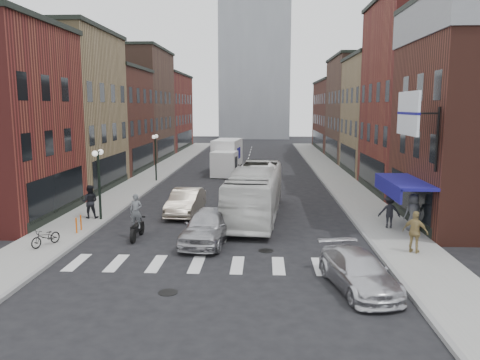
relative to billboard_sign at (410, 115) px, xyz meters
name	(u,v)px	position (x,y,z in m)	size (l,w,h in m)	color
ground	(224,244)	(-8.59, -0.50, -6.13)	(160.00, 160.00, 0.00)	black
sidewalk_left	(154,174)	(-17.09, 21.50, -6.06)	(3.00, 74.00, 0.15)	gray
sidewalk_right	(334,176)	(-0.09, 21.50, -6.06)	(3.00, 74.00, 0.15)	gray
curb_left	(170,175)	(-15.59, 21.50, -6.13)	(0.20, 74.00, 0.16)	gray
curb_right	(318,176)	(-1.59, 21.50, -6.13)	(0.20, 74.00, 0.16)	gray
crosswalk_stripes	(218,265)	(-8.59, -3.50, -6.13)	(12.00, 2.20, 0.01)	silver
bldg_left_mid_a	(45,111)	(-23.58, 13.50, 0.02)	(10.30, 10.20, 12.30)	olive
bldg_left_mid_b	(92,120)	(-23.58, 23.50, -0.98)	(10.30, 10.20, 10.30)	#4C231B
bldg_left_far_a	(125,105)	(-23.58, 34.50, 0.52)	(10.30, 12.20, 13.30)	#4B3025
bldg_left_far_b	(152,112)	(-23.58, 48.50, -0.48)	(10.30, 16.20, 11.30)	maroon
bldg_right_mid_a	(442,97)	(6.41, 13.50, 1.02)	(10.30, 10.20, 14.30)	maroon
bldg_right_mid_b	(402,115)	(6.41, 23.50, -0.48)	(10.30, 10.20, 11.30)	olive
bldg_right_far_a	(375,109)	(6.41, 34.50, 0.02)	(10.30, 12.20, 12.30)	#4B3025
bldg_right_far_b	(352,115)	(6.41, 48.50, -0.98)	(10.30, 16.20, 10.30)	#4C231B
awning_blue	(401,183)	(0.34, 2.00, -3.50)	(1.80, 5.00, 0.78)	navy
billboard_sign	(410,115)	(0.00, 0.00, 0.00)	(1.52, 3.00, 3.70)	black
distant_tower	(255,14)	(-8.59, 77.50, 18.87)	(14.00, 14.00, 50.00)	#9399A0
streetlamp_near	(99,171)	(-15.99, 3.50, -3.22)	(0.32, 1.22, 4.11)	black
streetlamp_far	(155,149)	(-15.99, 17.50, -3.22)	(0.32, 1.22, 4.11)	black
bike_rack	(79,224)	(-16.19, 0.80, -5.58)	(0.08, 0.68, 0.80)	#D8590C
box_truck	(226,157)	(-10.31, 23.00, -4.52)	(2.83, 7.70, 3.26)	silver
motorcycle_rider	(137,218)	(-12.97, 0.11, -5.07)	(0.65, 2.24, 2.28)	black
transit_bus	(255,192)	(-7.19, 5.02, -4.63)	(2.53, 10.82, 3.01)	silver
sedan_left_near	(208,226)	(-9.39, -0.34, -5.30)	(1.97, 4.90, 1.67)	#AFAEB3
sedan_left_far	(186,202)	(-11.42, 5.50, -5.36)	(1.63, 4.68, 1.54)	#C3B49E
curb_car	(358,271)	(-3.30, -5.82, -5.47)	(1.85, 4.54, 1.32)	silver
parked_bicycle	(46,237)	(-16.73, -1.71, -5.56)	(0.55, 1.59, 0.84)	black
ped_left_solo	(90,202)	(-16.67, 3.75, -5.02)	(0.93, 0.54, 1.92)	black
ped_right_a	(389,211)	(-0.06, 2.39, -5.10)	(1.14, 0.57, 1.77)	black
ped_right_b	(415,232)	(-0.07, -1.89, -5.05)	(1.09, 0.55, 1.87)	#99824E
ped_right_c	(413,212)	(1.01, 1.85, -5.01)	(0.95, 0.62, 1.94)	#5B5D63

